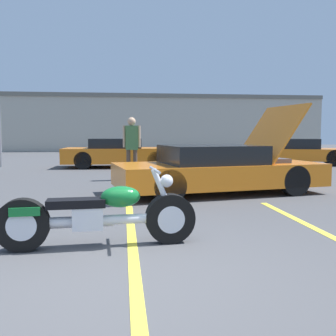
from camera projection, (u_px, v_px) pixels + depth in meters
name	position (u px, v px, depth m)	size (l,w,h in m)	color
ground_plane	(118.00, 279.00, 3.54)	(80.00, 80.00, 0.00)	#474749
parking_stripe_middle	(133.00, 252.00, 4.34)	(0.12, 5.52, 0.01)	yellow
far_building	(122.00, 121.00, 30.28)	(32.00, 4.20, 4.40)	#B2AD9E
motorcycle	(98.00, 216.00, 4.51)	(2.38, 0.70, 0.95)	black
show_car_hood_open	(219.00, 169.00, 8.60)	(4.93, 2.71, 2.04)	orange
parked_car_mid_row	(120.00, 153.00, 15.20)	(4.58, 1.99, 1.16)	orange
parked_car_right_row	(298.00, 152.00, 16.68)	(4.66, 3.22, 1.13)	orange
spectator_near_motorcycle	(132.00, 142.00, 10.97)	(0.52, 0.24, 1.84)	brown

